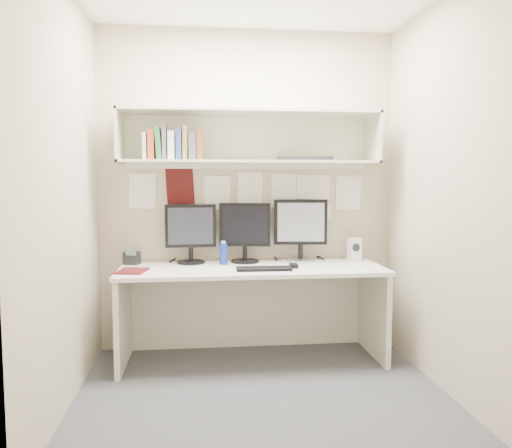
{
  "coord_description": "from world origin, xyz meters",
  "views": [
    {
      "loc": [
        -0.39,
        -3.09,
        1.39
      ],
      "look_at": [
        -0.0,
        0.35,
        1.08
      ],
      "focal_mm": 35.0,
      "sensor_mm": 36.0,
      "label": 1
    }
  ],
  "objects": [
    {
      "name": "monitor_center",
      "position": [
        -0.04,
        0.87,
        0.99
      ],
      "size": [
        0.41,
        0.22,
        0.48
      ],
      "rotation": [
        0.0,
        0.0,
        -0.17
      ],
      "color": "black",
      "rests_on": "desk"
    },
    {
      "name": "maroon_notebook",
      "position": [
        -0.88,
        0.53,
        0.74
      ],
      "size": [
        0.23,
        0.27,
        0.01
      ],
      "primitive_type": "cube",
      "rotation": [
        0.0,
        0.0,
        -0.19
      ],
      "color": "#530E12",
      "rests_on": "desk"
    },
    {
      "name": "wall_front",
      "position": [
        0.0,
        -1.0,
        1.3
      ],
      "size": [
        2.4,
        0.02,
        2.6
      ],
      "primitive_type": "cube",
      "color": "#B7A68B",
      "rests_on": "ground"
    },
    {
      "name": "wall_right",
      "position": [
        1.2,
        0.0,
        1.3
      ],
      "size": [
        0.02,
        2.0,
        2.6
      ],
      "primitive_type": "cube",
      "color": "#B7A68B",
      "rests_on": "ground"
    },
    {
      "name": "keyboard",
      "position": [
        0.07,
        0.49,
        0.74
      ],
      "size": [
        0.4,
        0.15,
        0.02
      ],
      "primitive_type": "cube",
      "rotation": [
        0.0,
        0.0,
        -0.01
      ],
      "color": "black",
      "rests_on": "desk"
    },
    {
      "name": "mouse",
      "position": [
        0.31,
        0.57,
        0.74
      ],
      "size": [
        0.06,
        0.1,
        0.03
      ],
      "primitive_type": "cube",
      "rotation": [
        0.0,
        0.0,
        -0.05
      ],
      "color": "black",
      "rests_on": "desk"
    },
    {
      "name": "floor",
      "position": [
        0.0,
        0.0,
        0.0
      ],
      "size": [
        2.4,
        2.0,
        0.01
      ],
      "primitive_type": "cube",
      "color": "#404145",
      "rests_on": "ground"
    },
    {
      "name": "overhead_hutch",
      "position": [
        0.0,
        0.86,
        1.72
      ],
      "size": [
        2.0,
        0.38,
        0.4
      ],
      "color": "beige",
      "rests_on": "wall_back"
    },
    {
      "name": "pinned_papers",
      "position": [
        0.0,
        0.99,
        1.25
      ],
      "size": [
        1.92,
        0.01,
        0.48
      ],
      "primitive_type": null,
      "color": "white",
      "rests_on": "wall_back"
    },
    {
      "name": "speaker",
      "position": [
        0.87,
        0.86,
        0.82
      ],
      "size": [
        0.11,
        0.11,
        0.19
      ],
      "rotation": [
        0.0,
        0.0,
        0.16
      ],
      "color": "silver",
      "rests_on": "desk"
    },
    {
      "name": "desk",
      "position": [
        0.0,
        0.65,
        0.37
      ],
      "size": [
        2.0,
        0.7,
        0.73
      ],
      "color": "silver",
      "rests_on": "floor"
    },
    {
      "name": "wall_back",
      "position": [
        0.0,
        1.0,
        1.3
      ],
      "size": [
        2.4,
        0.02,
        2.6
      ],
      "primitive_type": "cube",
      "color": "#B7A68B",
      "rests_on": "ground"
    },
    {
      "name": "blue_bottle",
      "position": [
        -0.21,
        0.77,
        0.82
      ],
      "size": [
        0.06,
        0.06,
        0.18
      ],
      "color": "navy",
      "rests_on": "desk"
    },
    {
      "name": "hutch_tray",
      "position": [
        0.43,
        0.77,
        1.56
      ],
      "size": [
        0.45,
        0.29,
        0.03
      ],
      "primitive_type": "cube",
      "rotation": [
        0.0,
        0.0,
        -0.34
      ],
      "color": "black",
      "rests_on": "overhead_hutch"
    },
    {
      "name": "wall_left",
      "position": [
        -1.2,
        0.0,
        1.3
      ],
      "size": [
        0.02,
        2.0,
        2.6
      ],
      "primitive_type": "cube",
      "color": "#B7A68B",
      "rests_on": "ground"
    },
    {
      "name": "desk_phone",
      "position": [
        -0.93,
        0.86,
        0.78
      ],
      "size": [
        0.14,
        0.13,
        0.13
      ],
      "rotation": [
        0.0,
        0.0,
        -0.37
      ],
      "color": "black",
      "rests_on": "desk"
    },
    {
      "name": "monitor_right",
      "position": [
        0.42,
        0.87,
        1.0
      ],
      "size": [
        0.43,
        0.24,
        0.5
      ],
      "rotation": [
        0.0,
        0.0,
        -0.11
      ],
      "color": "#A5A5AA",
      "rests_on": "desk"
    },
    {
      "name": "monitor_left",
      "position": [
        -0.47,
        0.87,
        0.98
      ],
      "size": [
        0.4,
        0.22,
        0.47
      ],
      "rotation": [
        0.0,
        0.0,
        0.03
      ],
      "color": "black",
      "rests_on": "desk"
    },
    {
      "name": "book_stack",
      "position": [
        -0.59,
        0.77,
        1.65
      ],
      "size": [
        0.45,
        0.16,
        0.26
      ],
      "color": "silver",
      "rests_on": "overhead_hutch"
    }
  ]
}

